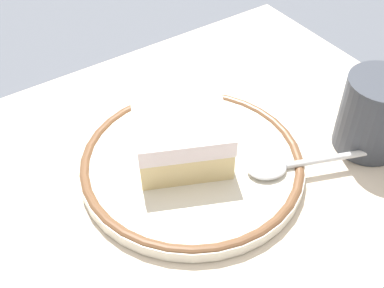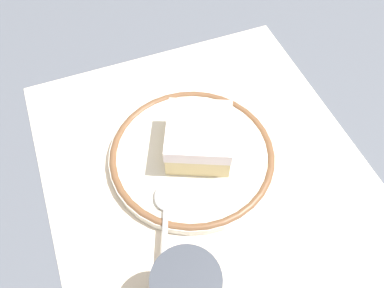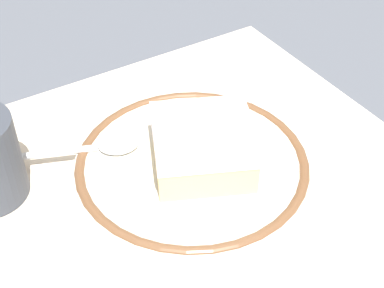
{
  "view_description": "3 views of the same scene",
  "coord_description": "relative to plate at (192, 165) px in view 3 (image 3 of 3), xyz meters",
  "views": [
    {
      "loc": [
        0.21,
        0.28,
        0.34
      ],
      "look_at": [
        0.03,
        0.01,
        0.03
      ],
      "focal_mm": 47.15,
      "sensor_mm": 36.0,
      "label": 1
    },
    {
      "loc": [
        -0.22,
        0.11,
        0.43
      ],
      "look_at": [
        0.03,
        0.01,
        0.03
      ],
      "focal_mm": 37.83,
      "sensor_mm": 36.0,
      "label": 2
    },
    {
      "loc": [
        -0.15,
        -0.3,
        0.35
      ],
      "look_at": [
        0.03,
        0.01,
        0.03
      ],
      "focal_mm": 52.58,
      "sensor_mm": 36.0,
      "label": 3
    }
  ],
  "objects": [
    {
      "name": "plate",
      "position": [
        0.0,
        0.0,
        0.0
      ],
      "size": [
        0.21,
        0.21,
        0.01
      ],
      "color": "silver",
      "rests_on": "placemat"
    },
    {
      "name": "cake_slice",
      "position": [
        0.0,
        -0.01,
        0.03
      ],
      "size": [
        0.11,
        0.1,
        0.05
      ],
      "color": "beige",
      "rests_on": "plate"
    },
    {
      "name": "ground_plane",
      "position": [
        -0.03,
        -0.01,
        -0.01
      ],
      "size": [
        2.4,
        2.4,
        0.0
      ],
      "primitive_type": "plane",
      "color": "#4C515B"
    },
    {
      "name": "spoon",
      "position": [
        -0.07,
        0.06,
        0.01
      ],
      "size": [
        0.14,
        0.07,
        0.01
      ],
      "color": "silver",
      "rests_on": "plate"
    },
    {
      "name": "placemat",
      "position": [
        -0.03,
        -0.01,
        -0.01
      ],
      "size": [
        0.46,
        0.39,
        0.0
      ],
      "primitive_type": "cube",
      "color": "beige",
      "rests_on": "ground_plane"
    }
  ]
}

